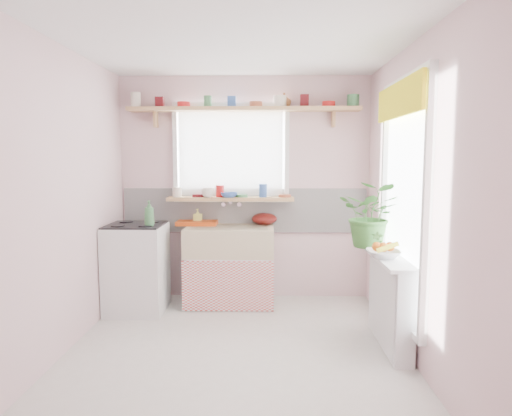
{
  "coord_description": "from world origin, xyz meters",
  "views": [
    {
      "loc": [
        0.25,
        -3.56,
        1.6
      ],
      "look_at": [
        0.15,
        0.55,
        1.14
      ],
      "focal_mm": 32.0,
      "sensor_mm": 36.0,
      "label": 1
    }
  ],
  "objects": [
    {
      "name": "fruit_bowl",
      "position": [
        1.21,
        0.14,
        0.81
      ],
      "size": [
        0.28,
        0.28,
        0.07
      ],
      "primitive_type": "imported",
      "rotation": [
        0.0,
        0.0,
        0.01
      ],
      "color": "silver",
      "rests_on": "radiator_ledge"
    },
    {
      "name": "radiator_ledge",
      "position": [
        1.3,
        0.2,
        0.4
      ],
      "size": [
        0.22,
        0.95,
        0.78
      ],
      "color": "white",
      "rests_on": "ground"
    },
    {
      "name": "pine_shelf",
      "position": [
        0.0,
        1.47,
        2.12
      ],
      "size": [
        2.52,
        0.24,
        0.04
      ],
      "primitive_type": "cube",
      "color": "tan",
      "rests_on": "room"
    },
    {
      "name": "shelf_vase",
      "position": [
        0.44,
        1.53,
        2.22
      ],
      "size": [
        0.2,
        0.2,
        0.16
      ],
      "primitive_type": "imported",
      "rotation": [
        0.0,
        0.0,
        -0.38
      ],
      "color": "brown",
      "rests_on": "pine_shelf"
    },
    {
      "name": "sill_crockery",
      "position": [
        -0.2,
        1.48,
        1.21
      ],
      "size": [
        1.35,
        0.11,
        0.12
      ],
      "color": "silver",
      "rests_on": "windowsill"
    },
    {
      "name": "sill_cup",
      "position": [
        -0.4,
        1.42,
        1.21
      ],
      "size": [
        0.16,
        0.16,
        0.1
      ],
      "primitive_type": "imported",
      "rotation": [
        0.0,
        0.0,
        -0.25
      ],
      "color": "#F0E4D0",
      "rests_on": "windowsill"
    },
    {
      "name": "sink_unit",
      "position": [
        -0.15,
        1.29,
        0.43
      ],
      "size": [
        0.95,
        0.65,
        1.11
      ],
      "color": "white",
      "rests_on": "ground"
    },
    {
      "name": "dish_tray",
      "position": [
        -0.53,
        1.5,
        0.87
      ],
      "size": [
        0.45,
        0.34,
        0.04
      ],
      "primitive_type": "cube",
      "rotation": [
        0.0,
        0.0,
        -0.0
      ],
      "color": "#CB4612",
      "rests_on": "sink_unit"
    },
    {
      "name": "shelf_crockery",
      "position": [
        -0.02,
        1.47,
        2.19
      ],
      "size": [
        2.47,
        0.11,
        0.12
      ],
      "color": "silver",
      "rests_on": "pine_shelf"
    },
    {
      "name": "colander",
      "position": [
        0.22,
        1.5,
        0.91
      ],
      "size": [
        0.37,
        0.37,
        0.13
      ],
      "primitive_type": "ellipsoid",
      "rotation": [
        0.0,
        0.0,
        -0.4
      ],
      "color": "#56100E",
      "rests_on": "sink_unit"
    },
    {
      "name": "cooker_bottle",
      "position": [
        -0.92,
        0.92,
        1.04
      ],
      "size": [
        0.11,
        0.11,
        0.26
      ],
      "primitive_type": "imported",
      "rotation": [
        0.0,
        0.0,
        -0.1
      ],
      "color": "#3E7C47",
      "rests_on": "cooker"
    },
    {
      "name": "room",
      "position": [
        0.66,
        0.86,
        1.37
      ],
      "size": [
        3.2,
        3.2,
        3.2
      ],
      "color": "silver",
      "rests_on": "ground"
    },
    {
      "name": "soap_bottle_sink",
      "position": [
        -0.53,
        1.5,
        0.94
      ],
      "size": [
        0.1,
        0.1,
        0.17
      ],
      "primitive_type": "imported",
      "rotation": [
        0.0,
        0.0,
        -0.27
      ],
      "color": "#E8EF6A",
      "rests_on": "sink_unit"
    },
    {
      "name": "jade_plant",
      "position": [
        1.21,
        0.6,
        1.08
      ],
      "size": [
        0.69,
        0.66,
        0.61
      ],
      "primitive_type": "imported",
      "rotation": [
        0.0,
        0.0,
        -0.43
      ],
      "color": "#376F2C",
      "rests_on": "radiator_ledge"
    },
    {
      "name": "sill_bowl",
      "position": [
        -0.16,
        1.42,
        1.19
      ],
      "size": [
        0.24,
        0.24,
        0.06
      ],
      "primitive_type": "imported",
      "rotation": [
        0.0,
        0.0,
        -0.41
      ],
      "color": "#3358A8",
      "rests_on": "windowsill"
    },
    {
      "name": "fruit",
      "position": [
        1.22,
        0.14,
        0.87
      ],
      "size": [
        0.2,
        0.14,
        0.1
      ],
      "color": "#D75D12",
      "rests_on": "fruit_bowl"
    },
    {
      "name": "cooker",
      "position": [
        -1.1,
        1.05,
        0.46
      ],
      "size": [
        0.58,
        0.58,
        0.93
      ],
      "color": "white",
      "rests_on": "ground"
    },
    {
      "name": "windowsill",
      "position": [
        -0.15,
        1.48,
        1.14
      ],
      "size": [
        1.4,
        0.22,
        0.04
      ],
      "primitive_type": "cube",
      "color": "tan",
      "rests_on": "room"
    },
    {
      "name": "herb_pot",
      "position": [
        1.21,
        0.35,
        0.87
      ],
      "size": [
        0.11,
        0.09,
        0.18
      ],
      "primitive_type": "imported",
      "rotation": [
        0.0,
        0.0,
        -0.33
      ],
      "color": "#336026",
      "rests_on": "radiator_ledge"
    }
  ]
}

